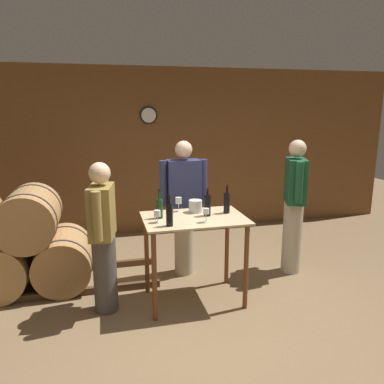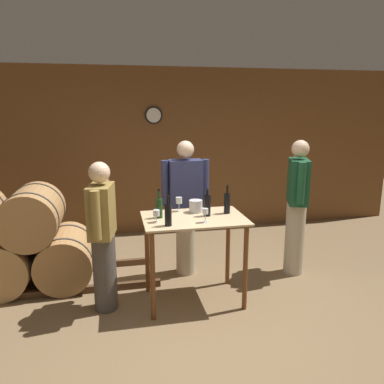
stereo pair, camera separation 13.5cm
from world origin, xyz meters
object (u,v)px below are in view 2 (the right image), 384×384
(wine_glass_near_center, at_px, (179,201))
(person_visitor_bearded, at_px, (103,234))
(wine_bottle_right, at_px, (227,202))
(wine_glass_near_left, at_px, (156,213))
(wine_glass_near_right, at_px, (205,212))
(person_visitor_with_scarf, at_px, (297,205))
(wine_bottle_far_left, at_px, (159,207))
(person_host, at_px, (186,205))
(ice_bucket, at_px, (196,206))
(wine_bottle_left, at_px, (168,214))
(wine_bottle_center, at_px, (207,205))

(wine_glass_near_center, bearing_deg, person_visitor_bearded, -163.02)
(wine_bottle_right, distance_m, wine_glass_near_left, 0.80)
(wine_glass_near_right, bearing_deg, person_visitor_with_scarf, 24.99)
(wine_bottle_far_left, distance_m, person_host, 0.78)
(wine_bottle_right, height_order, person_visitor_with_scarf, person_visitor_with_scarf)
(wine_bottle_far_left, xyz_separation_m, wine_bottle_right, (0.74, 0.02, 0.01))
(wine_bottle_right, xyz_separation_m, ice_bucket, (-0.32, 0.11, -0.05))
(wine_glass_near_center, bearing_deg, person_host, 70.19)
(wine_glass_near_center, relative_size, person_host, 0.09)
(wine_bottle_left, distance_m, person_host, 1.01)
(wine_glass_near_left, distance_m, person_visitor_with_scarf, 1.87)
(wine_glass_near_center, distance_m, wine_glass_near_right, 0.50)
(ice_bucket, distance_m, person_visitor_with_scarf, 1.35)
(wine_bottle_far_left, height_order, wine_glass_near_left, wine_bottle_far_left)
(person_visitor_with_scarf, distance_m, person_visitor_bearded, 2.37)
(wine_glass_near_center, xyz_separation_m, wine_glass_near_right, (0.19, -0.46, -0.01))
(wine_glass_near_right, bearing_deg, wine_bottle_right, 40.99)
(wine_glass_near_center, height_order, wine_glass_near_right, wine_glass_near_center)
(wine_bottle_right, xyz_separation_m, wine_glass_near_center, (-0.50, 0.19, -0.00))
(wine_bottle_far_left, height_order, wine_bottle_left, wine_bottle_left)
(wine_bottle_far_left, bearing_deg, wine_glass_near_right, -30.37)
(wine_glass_near_center, relative_size, wine_glass_near_right, 1.10)
(wine_glass_near_left, height_order, person_visitor_bearded, person_visitor_bearded)
(wine_bottle_far_left, height_order, wine_bottle_right, wine_bottle_right)
(wine_glass_near_right, distance_m, person_visitor_with_scarf, 1.46)
(wine_bottle_far_left, height_order, ice_bucket, wine_bottle_far_left)
(wine_bottle_center, bearing_deg, person_visitor_with_scarf, 17.78)
(wine_glass_near_center, xyz_separation_m, person_visitor_bearded, (-0.83, -0.25, -0.24))
(wine_bottle_left, relative_size, ice_bucket, 2.11)
(wine_bottle_right, xyz_separation_m, wine_glass_near_right, (-0.31, -0.27, -0.01))
(wine_bottle_left, xyz_separation_m, wine_bottle_right, (0.69, 0.30, 0.00))
(person_host, height_order, person_visitor_bearded, person_host)
(wine_bottle_far_left, relative_size, wine_glass_near_left, 2.38)
(wine_glass_near_left, height_order, wine_glass_near_center, wine_glass_near_center)
(wine_bottle_center, bearing_deg, person_visitor_bearded, -179.53)
(wine_bottle_far_left, distance_m, wine_bottle_right, 0.74)
(wine_bottle_far_left, distance_m, ice_bucket, 0.44)
(person_visitor_bearded, bearing_deg, wine_glass_near_right, -11.53)
(ice_bucket, bearing_deg, person_visitor_with_scarf, 9.91)
(wine_bottle_left, xyz_separation_m, wine_glass_near_left, (-0.10, 0.14, -0.03))
(wine_bottle_left, distance_m, wine_bottle_center, 0.52)
(wine_glass_near_right, bearing_deg, person_host, 91.78)
(person_host, bearing_deg, wine_bottle_center, -81.36)
(wine_glass_near_center, bearing_deg, wine_bottle_far_left, -139.82)
(wine_bottle_left, distance_m, wine_glass_near_right, 0.38)
(wine_bottle_right, bearing_deg, wine_glass_near_center, 159.03)
(person_visitor_bearded, bearing_deg, wine_bottle_center, 0.47)
(wine_bottle_right, bearing_deg, wine_bottle_left, -156.34)
(wine_bottle_center, height_order, ice_bucket, wine_bottle_center)
(wine_bottle_left, distance_m, wine_bottle_right, 0.75)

